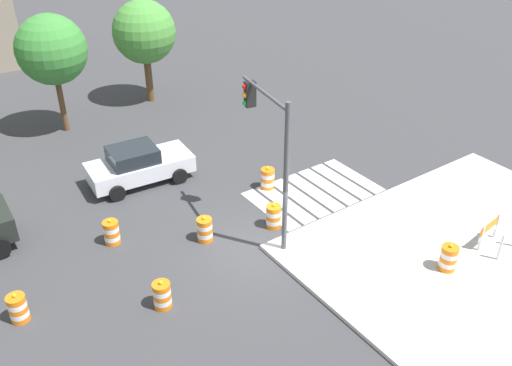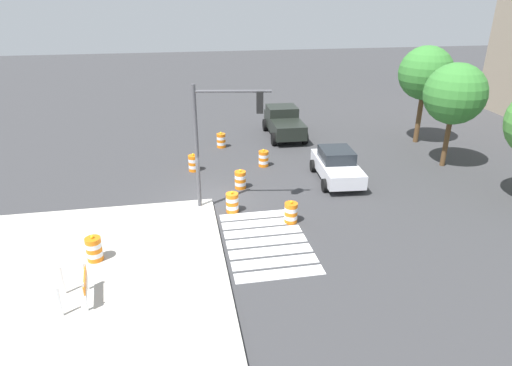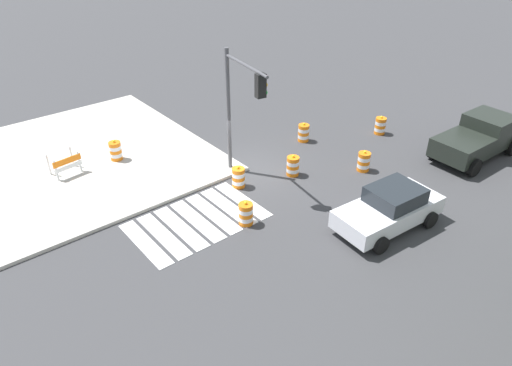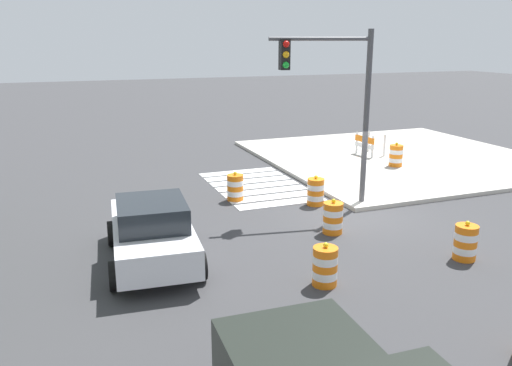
{
  "view_description": "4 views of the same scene",
  "coord_description": "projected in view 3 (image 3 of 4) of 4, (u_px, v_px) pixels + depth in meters",
  "views": [
    {
      "loc": [
        -9.14,
        -12.79,
        12.25
      ],
      "look_at": [
        1.6,
        2.52,
        0.91
      ],
      "focal_mm": 39.26,
      "sensor_mm": 36.0,
      "label": 1
    },
    {
      "loc": [
        18.47,
        -1.32,
        8.95
      ],
      "look_at": [
        0.88,
        1.95,
        1.18
      ],
      "focal_mm": 30.36,
      "sensor_mm": 36.0,
      "label": 2
    },
    {
      "loc": [
        11.5,
        14.62,
        10.74
      ],
      "look_at": [
        1.97,
        2.96,
        1.49
      ],
      "focal_mm": 32.57,
      "sensor_mm": 36.0,
      "label": 3
    },
    {
      "loc": [
        -13.51,
        8.56,
        5.34
      ],
      "look_at": [
        0.69,
        3.13,
        1.12
      ],
      "focal_mm": 36.41,
      "sensor_mm": 36.0,
      "label": 4
    }
  ],
  "objects": [
    {
      "name": "traffic_barrel_far_curb",
      "position": [
        380.0,
        126.0,
        24.61
      ],
      "size": [
        0.56,
        0.56,
        1.02
      ],
      "color": "orange",
      "rests_on": "ground"
    },
    {
      "name": "sidewalk_corner",
      "position": [
        72.0,
        160.0,
        22.16
      ],
      "size": [
        12.0,
        12.0,
        0.15
      ],
      "primitive_type": "cube",
      "color": "#BCB7AD",
      "rests_on": "ground"
    },
    {
      "name": "ground_plane",
      "position": [
        249.0,
        171.0,
        21.47
      ],
      "size": [
        120.0,
        120.0,
        0.0
      ],
      "primitive_type": "plane",
      "color": "#38383A"
    },
    {
      "name": "traffic_barrel_median_far",
      "position": [
        293.0,
        166.0,
        20.91
      ],
      "size": [
        0.56,
        0.56,
        1.02
      ],
      "color": "orange",
      "rests_on": "ground"
    },
    {
      "name": "crosswalk_stripes",
      "position": [
        197.0,
        220.0,
        18.12
      ],
      "size": [
        5.1,
        3.2,
        0.02
      ],
      "color": "silver",
      "rests_on": "ground"
    },
    {
      "name": "traffic_barrel_crosswalk_end",
      "position": [
        238.0,
        177.0,
        20.05
      ],
      "size": [
        0.56,
        0.56,
        1.02
      ],
      "color": "orange",
      "rests_on": "ground"
    },
    {
      "name": "sports_car",
      "position": [
        390.0,
        208.0,
        17.43
      ],
      "size": [
        4.44,
        2.42,
        1.63
      ],
      "color": "silver",
      "rests_on": "ground"
    },
    {
      "name": "traffic_barrel_lane_center",
      "position": [
        246.0,
        214.0,
        17.74
      ],
      "size": [
        0.56,
        0.56,
        1.02
      ],
      "color": "orange",
      "rests_on": "ground"
    },
    {
      "name": "pickup_truck",
      "position": [
        481.0,
        137.0,
        22.32
      ],
      "size": [
        5.22,
        2.49,
        1.92
      ],
      "color": "black",
      "rests_on": "ground"
    },
    {
      "name": "traffic_light_pole",
      "position": [
        241.0,
        98.0,
        18.66
      ],
      "size": [
        0.73,
        3.26,
        5.5
      ],
      "color": "#4C4C51",
      "rests_on": "sidewalk_corner"
    },
    {
      "name": "traffic_barrel_near_corner",
      "position": [
        304.0,
        133.0,
        23.87
      ],
      "size": [
        0.56,
        0.56,
        1.02
      ],
      "color": "orange",
      "rests_on": "ground"
    },
    {
      "name": "traffic_barrel_on_sidewalk",
      "position": [
        116.0,
        151.0,
        21.85
      ],
      "size": [
        0.56,
        0.56,
        1.02
      ],
      "color": "orange",
      "rests_on": "sidewalk_corner"
    },
    {
      "name": "construction_barricade",
      "position": [
        66.0,
        163.0,
        20.58
      ],
      "size": [
        1.33,
        0.93,
        1.0
      ],
      "color": "silver",
      "rests_on": "sidewalk_corner"
    },
    {
      "name": "traffic_barrel_median_near",
      "position": [
        364.0,
        162.0,
        21.26
      ],
      "size": [
        0.56,
        0.56,
        1.02
      ],
      "color": "orange",
      "rests_on": "ground"
    }
  ]
}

